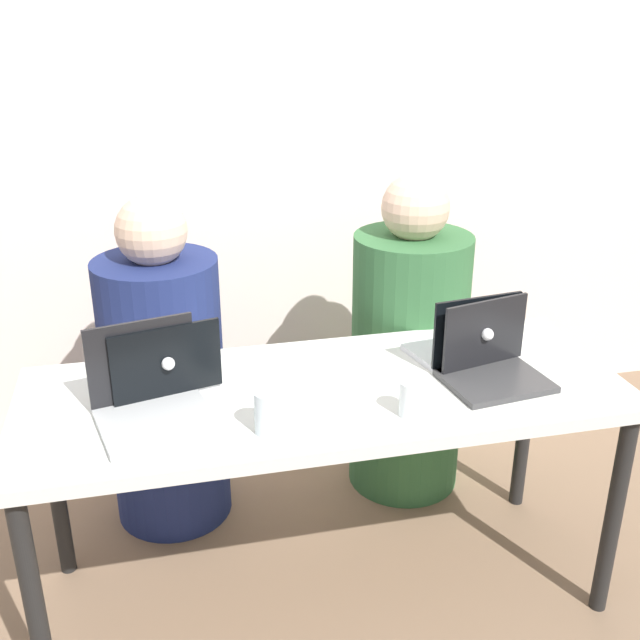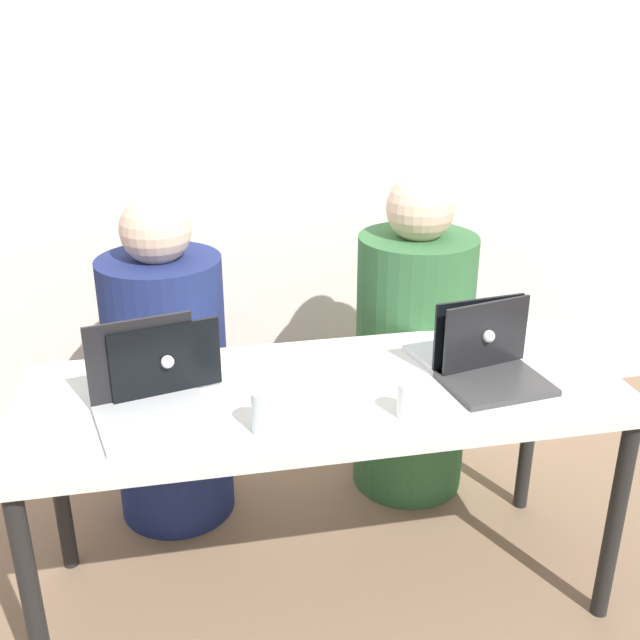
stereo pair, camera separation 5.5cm
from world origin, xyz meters
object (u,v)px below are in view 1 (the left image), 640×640
Objects in this scene: person_on_left at (165,382)px; laptop_front_right at (488,362)px; laptop_back_left at (161,374)px; laptop_back_right at (467,345)px; water_glass_left at (269,414)px; person_on_right at (408,354)px; laptop_front_left at (151,400)px; water_glass_right at (411,401)px.

laptop_front_right is at bearing 146.21° from person_on_left.
laptop_front_right is at bearing 157.43° from laptop_back_left.
laptop_back_right reaches higher than water_glass_left.
person_on_left is at bearing 108.86° from water_glass_left.
person_on_right is 3.67× the size of laptop_back_right.
laptop_back_left is at bearing 87.38° from person_on_left.
laptop_back_left is at bearing 131.06° from water_glass_left.
person_on_left is 1.04m from laptop_back_right.
water_glass_left is at bearing 107.24° from person_on_left.
laptop_front_right is (0.01, -0.12, 0.00)m from laptop_back_right.
water_glass_left is at bearing -174.34° from laptop_front_right.
person_on_right is at bearing -100.67° from laptop_back_right.
laptop_back_left is at bearing 38.31° from person_on_right.
laptop_front_right is at bearing -11.77° from laptop_front_left.
laptop_front_right is (0.03, -0.57, 0.24)m from person_on_right.
laptop_front_right reaches higher than water_glass_right.
water_glass_left is (-0.65, -0.28, 0.00)m from laptop_back_right.
person_on_right is 10.57× the size of water_glass_left.
laptop_back_left is (-0.91, 0.02, -0.00)m from laptop_back_right.
laptop_back_left is 3.54× the size of water_glass_right.
laptop_back_left is (-0.89, -0.43, 0.24)m from person_on_right.
person_on_right reaches higher than water_glass_left.
laptop_back_left reaches higher than water_glass_right.
person_on_left is 0.99m from water_glass_right.
person_on_left is 0.98× the size of person_on_right.
water_glass_left is (0.29, -0.14, -0.00)m from laptop_front_left.
person_on_left is at bearing 73.78° from laptop_front_left.
laptop_front_left is 3.42× the size of water_glass_right.
laptop_front_left is at bearing 65.09° from laptop_back_left.
person_on_right reaches higher than water_glass_right.
person_on_left is 0.81m from water_glass_left.
laptop_back_right is at bearing 45.11° from water_glass_right.
laptop_front_right is 3.16× the size of water_glass_right.
water_glass_left reaches higher than water_glass_right.
person_on_left is 10.33× the size of water_glass_left.
person_on_left reaches higher than laptop_back_right.
laptop_front_right is 0.92× the size of laptop_front_left.
laptop_front_left is (-0.94, -0.14, 0.00)m from laptop_back_right.
person_on_right is at bearing -167.88° from laptop_back_left.
person_on_right is at bearing 48.81° from water_glass_left.
water_glass_left is at bearing 61.21° from person_on_right.
person_on_left is 12.02× the size of water_glass_right.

